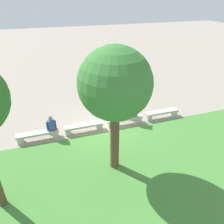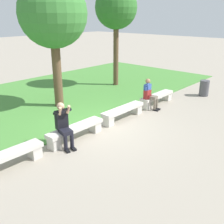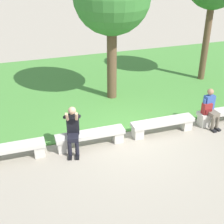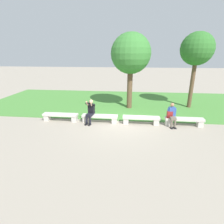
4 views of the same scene
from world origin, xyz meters
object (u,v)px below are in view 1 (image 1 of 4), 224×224
object	(u,v)px
bench_mid	(84,127)
bench_far	(38,135)
person_photographer	(133,111)
backpack	(54,126)
tree_left_background	(115,85)
person_distant	(51,125)
bench_main	(162,113)
bench_near	(125,120)

from	to	relation	value
bench_mid	bench_far	world-z (taller)	same
person_photographer	backpack	size ratio (longest dim) A/B	3.08
person_photographer	tree_left_background	distance (m)	4.72
bench_far	tree_left_background	bearing A→B (deg)	135.35
bench_mid	person_distant	distance (m)	1.65
bench_main	bench_far	bearing A→B (deg)	0.00
bench_mid	person_photographer	bearing A→B (deg)	-178.47
bench_mid	tree_left_background	world-z (taller)	tree_left_background
tree_left_background	bench_main	bearing A→B (deg)	-142.97
bench_main	person_photographer	world-z (taller)	person_photographer
person_distant	tree_left_background	bearing A→B (deg)	127.26
bench_main	person_distant	world-z (taller)	person_distant
bench_mid	bench_main	bearing A→B (deg)	180.00
bench_far	backpack	world-z (taller)	backpack
person_distant	backpack	bearing A→B (deg)	167.65
tree_left_background	bench_far	bearing A→B (deg)	-44.65
bench_mid	person_distant	bearing A→B (deg)	-2.33
bench_mid	tree_left_background	distance (m)	4.54
bench_far	person_photographer	distance (m)	5.13
tree_left_background	bench_near	bearing A→B (deg)	-118.65
bench_far	tree_left_background	xyz separation A→B (m)	(-2.99, 2.95, 3.38)
bench_far	bench_mid	bearing A→B (deg)	180.00
backpack	tree_left_background	size ratio (longest dim) A/B	0.08
bench_mid	person_photographer	world-z (taller)	person_photographer
bench_near	tree_left_background	distance (m)	4.77
bench_near	bench_mid	bearing A→B (deg)	0.00
bench_main	person_distant	xyz separation A→B (m)	(6.21, -0.07, 0.37)
person_distant	bench_near	bearing A→B (deg)	179.04
person_distant	tree_left_background	world-z (taller)	tree_left_background
person_photographer	person_distant	xyz separation A→B (m)	(4.42, 0.01, -0.06)
bench_near	backpack	xyz separation A→B (m)	(3.80, -0.04, 0.32)
backpack	tree_left_background	distance (m)	4.80
bench_mid	bench_far	bearing A→B (deg)	0.00
bench_mid	tree_left_background	bearing A→B (deg)	103.12
bench_near	tree_left_background	xyz separation A→B (m)	(1.61, 2.95, 3.38)
backpack	bench_far	bearing A→B (deg)	2.93
bench_main	bench_near	bearing A→B (deg)	0.00
bench_main	person_photographer	distance (m)	1.85
person_photographer	bench_far	bearing A→B (deg)	0.84
bench_far	bench_near	bearing A→B (deg)	180.00
bench_main	bench_mid	distance (m)	4.60
bench_near	bench_mid	world-z (taller)	same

